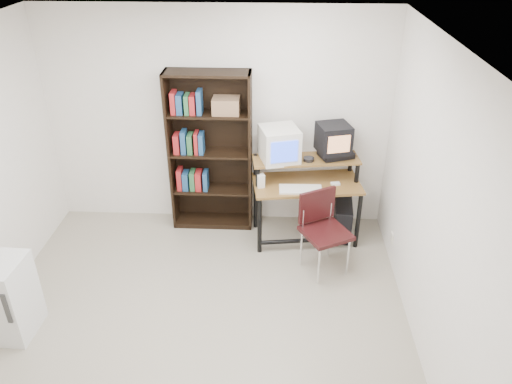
{
  "coord_description": "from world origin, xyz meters",
  "views": [
    {
      "loc": [
        0.72,
        -3.43,
        3.42
      ],
      "look_at": [
        0.5,
        1.1,
        0.86
      ],
      "focal_mm": 35.0,
      "sensor_mm": 36.0,
      "label": 1
    }
  ],
  "objects_px": {
    "school_chair": "(322,224)",
    "bookshelf": "(210,150)",
    "crt_monitor": "(279,144)",
    "pc_tower": "(343,220)",
    "mini_fridge": "(4,298)",
    "computer_desk": "(306,185)",
    "crt_tv": "(334,138)"
  },
  "relations": [
    {
      "from": "school_chair",
      "to": "bookshelf",
      "type": "bearing_deg",
      "value": 118.02
    },
    {
      "from": "bookshelf",
      "to": "mini_fridge",
      "type": "xyz_separation_m",
      "value": [
        -1.64,
        -1.97,
        -0.59
      ]
    },
    {
      "from": "pc_tower",
      "to": "mini_fridge",
      "type": "xyz_separation_m",
      "value": [
        -3.23,
        -1.74,
        0.18
      ]
    },
    {
      "from": "crt_monitor",
      "to": "pc_tower",
      "type": "xyz_separation_m",
      "value": [
        0.78,
        -0.03,
        -0.95
      ]
    },
    {
      "from": "crt_monitor",
      "to": "computer_desk",
      "type": "bearing_deg",
      "value": -28.8
    },
    {
      "from": "school_chair",
      "to": "crt_monitor",
      "type": "bearing_deg",
      "value": 97.48
    },
    {
      "from": "crt_tv",
      "to": "crt_monitor",
      "type": "bearing_deg",
      "value": 171.94
    },
    {
      "from": "crt_tv",
      "to": "mini_fridge",
      "type": "bearing_deg",
      "value": -164.51
    },
    {
      "from": "computer_desk",
      "to": "crt_monitor",
      "type": "xyz_separation_m",
      "value": [
        -0.32,
        0.07,
        0.47
      ]
    },
    {
      "from": "crt_monitor",
      "to": "bookshelf",
      "type": "bearing_deg",
      "value": 150.11
    },
    {
      "from": "crt_monitor",
      "to": "crt_tv",
      "type": "relative_size",
      "value": 1.19
    },
    {
      "from": "mini_fridge",
      "to": "crt_tv",
      "type": "bearing_deg",
      "value": 33.6
    },
    {
      "from": "crt_monitor",
      "to": "mini_fridge",
      "type": "height_order",
      "value": "crt_monitor"
    },
    {
      "from": "school_chair",
      "to": "bookshelf",
      "type": "distance_m",
      "value": 1.59
    },
    {
      "from": "computer_desk",
      "to": "bookshelf",
      "type": "height_order",
      "value": "bookshelf"
    },
    {
      "from": "mini_fridge",
      "to": "pc_tower",
      "type": "bearing_deg",
      "value": 30.67
    },
    {
      "from": "school_chair",
      "to": "bookshelf",
      "type": "xyz_separation_m",
      "value": [
        -1.28,
        0.85,
        0.43
      ]
    },
    {
      "from": "computer_desk",
      "to": "crt_monitor",
      "type": "relative_size",
      "value": 2.56
    },
    {
      "from": "pc_tower",
      "to": "bookshelf",
      "type": "relative_size",
      "value": 0.23
    },
    {
      "from": "crt_tv",
      "to": "pc_tower",
      "type": "height_order",
      "value": "crt_tv"
    },
    {
      "from": "crt_monitor",
      "to": "school_chair",
      "type": "relative_size",
      "value": 0.56
    },
    {
      "from": "crt_monitor",
      "to": "mini_fridge",
      "type": "distance_m",
      "value": 3.12
    },
    {
      "from": "school_chair",
      "to": "bookshelf",
      "type": "relative_size",
      "value": 0.46
    },
    {
      "from": "pc_tower",
      "to": "mini_fridge",
      "type": "relative_size",
      "value": 0.58
    },
    {
      "from": "crt_tv",
      "to": "pc_tower",
      "type": "xyz_separation_m",
      "value": [
        0.17,
        -0.11,
        -1.0
      ]
    },
    {
      "from": "computer_desk",
      "to": "mini_fridge",
      "type": "bearing_deg",
      "value": -156.27
    },
    {
      "from": "crt_monitor",
      "to": "pc_tower",
      "type": "distance_m",
      "value": 1.23
    },
    {
      "from": "bookshelf",
      "to": "pc_tower",
      "type": "bearing_deg",
      "value": -8.2
    },
    {
      "from": "crt_monitor",
      "to": "school_chair",
      "type": "bearing_deg",
      "value": -70.51
    },
    {
      "from": "crt_monitor",
      "to": "crt_tv",
      "type": "bearing_deg",
      "value": -8.59
    },
    {
      "from": "crt_tv",
      "to": "computer_desk",
      "type": "bearing_deg",
      "value": -167.49
    },
    {
      "from": "pc_tower",
      "to": "crt_monitor",
      "type": "bearing_deg",
      "value": -177.88
    }
  ]
}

